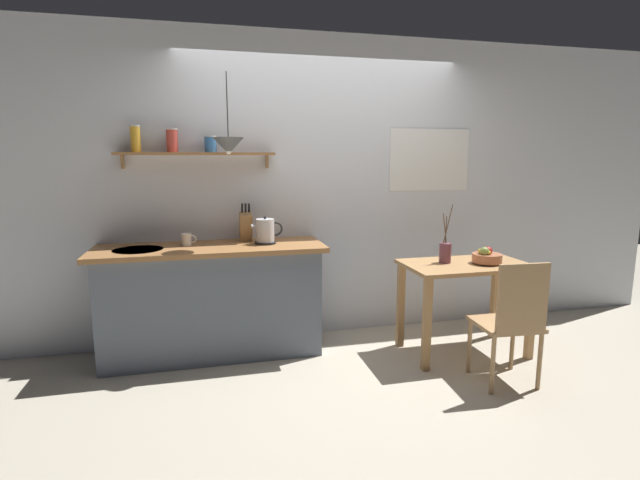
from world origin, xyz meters
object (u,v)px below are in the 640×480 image
dining_table (465,280)px  fruit_bowl (487,257)px  dining_chair_near (512,318)px  knife_block (246,226)px  twig_vase (445,252)px  electric_kettle (266,232)px  coffee_mug_by_sink (187,240)px  pendant_lamp (228,146)px

dining_table → fruit_bowl: fruit_bowl is taller
fruit_bowl → dining_table: bearing=161.2°
dining_chair_near → knife_block: (-1.75, 1.23, 0.55)m
dining_chair_near → knife_block: knife_block is taller
dining_chair_near → fruit_bowl: size_ratio=3.90×
twig_vase → electric_kettle: bearing=165.4°
dining_chair_near → coffee_mug_by_sink: coffee_mug_by_sink is taller
dining_table → twig_vase: size_ratio=2.10×
dining_table → twig_vase: (-0.16, 0.06, 0.23)m
twig_vase → coffee_mug_by_sink: (-2.07, 0.43, 0.12)m
twig_vase → dining_table: bearing=-20.5°
dining_table → knife_block: bearing=160.9°
electric_kettle → dining_table: bearing=-15.2°
dining_table → dining_chair_near: bearing=-89.5°
dining_chair_near → coffee_mug_by_sink: 2.55m
twig_vase → pendant_lamp: size_ratio=0.80×
dining_chair_near → dining_table: bearing=90.5°
fruit_bowl → electric_kettle: bearing=164.5°
pendant_lamp → fruit_bowl: bearing=-10.3°
dining_table → coffee_mug_by_sink: (-2.23, 0.49, 0.35)m
dining_chair_near → twig_vase: twig_vase is taller
dining_table → dining_chair_near: size_ratio=1.10×
fruit_bowl → coffee_mug_by_sink: coffee_mug_by_sink is taller
twig_vase → electric_kettle: twig_vase is taller
dining_table → twig_vase: bearing=159.5°
dining_table → electric_kettle: 1.71m
twig_vase → knife_block: 1.69m
knife_block → coffee_mug_by_sink: knife_block is taller
fruit_bowl → pendant_lamp: size_ratio=0.39×
dining_table → coffee_mug_by_sink: 2.31m
electric_kettle → coffee_mug_by_sink: 0.64m
twig_vase → pendant_lamp: 1.94m
fruit_bowl → knife_block: 2.02m
pendant_lamp → knife_block: bearing=64.2°
dining_table → knife_block: knife_block is taller
dining_table → coffee_mug_by_sink: bearing=167.5°
electric_kettle → coffee_mug_by_sink: electric_kettle is taller
coffee_mug_by_sink → pendant_lamp: 0.84m
dining_chair_near → twig_vase: bearing=103.8°
fruit_bowl → twig_vase: twig_vase is taller
electric_kettle → fruit_bowl: bearing=-15.5°
knife_block → coffee_mug_by_sink: size_ratio=2.68×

